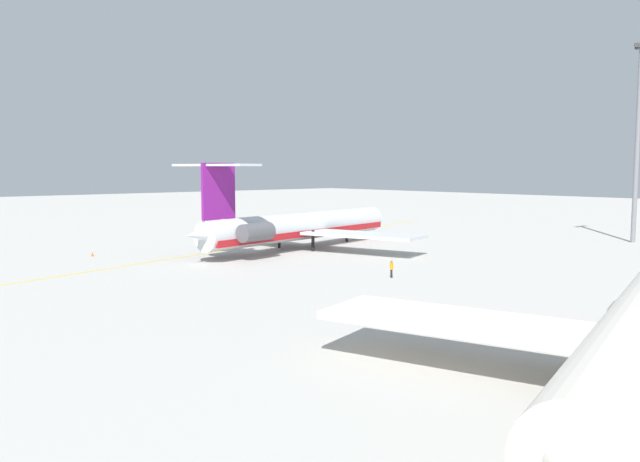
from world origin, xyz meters
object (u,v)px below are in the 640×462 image
ground_crew_near_nose (302,225)px  ground_crew_near_tail (391,267)px  airliner_mid_left (640,341)px  light_mast (638,137)px  main_jetliner (296,226)px  safety_cone_nose (92,254)px

ground_crew_near_nose → ground_crew_near_tail: size_ratio=0.96×
airliner_mid_left → light_mast: size_ratio=1.15×
main_jetliner → ground_crew_near_nose: (-17.86, -20.18, -2.12)m
airliner_mid_left → ground_crew_near_tail: airliner_mid_left is taller
main_jetliner → safety_cone_nose: 26.87m
airliner_mid_left → light_mast: (-68.93, -29.54, 12.91)m
airliner_mid_left → ground_crew_near_tail: bearing=-135.6°
main_jetliner → ground_crew_near_nose: bearing=37.5°
main_jetliner → ground_crew_near_tail: 25.67m
airliner_mid_left → light_mast: 76.10m
ground_crew_near_nose → safety_cone_nose: ground_crew_near_nose is taller
safety_cone_nose → light_mast: light_mast is taller
airliner_mid_left → ground_crew_near_tail: size_ratio=18.56×
ground_crew_near_nose → safety_cone_nose: size_ratio=3.19×
main_jetliner → airliner_mid_left: bearing=-124.7°
ground_crew_near_tail → safety_cone_nose: size_ratio=3.32×
main_jetliner → airliner_mid_left: size_ratio=1.19×
ground_crew_near_tail → safety_cone_nose: 40.01m
main_jetliner → ground_crew_near_tail: (7.28, 24.53, -2.08)m
ground_crew_near_nose → ground_crew_near_tail: (25.14, 44.71, 0.05)m
airliner_mid_left → safety_cone_nose: size_ratio=61.67×
main_jetliner → light_mast: size_ratio=1.38×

